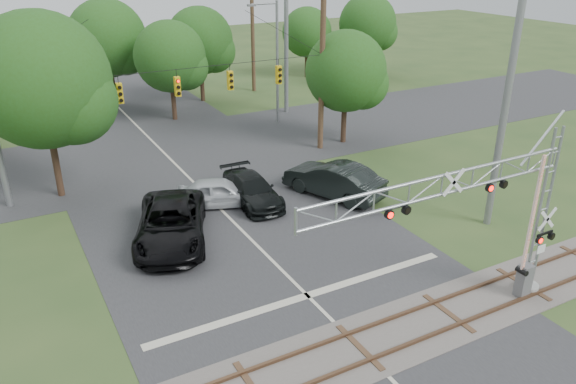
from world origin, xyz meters
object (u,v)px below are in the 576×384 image
car_dark (252,190)px  sedan_silver (219,192)px  crossing_gantry (484,212)px  pickup_black (171,224)px  traffic_signal_span (193,77)px  streetlight (275,57)px

car_dark → sedan_silver: size_ratio=1.14×
crossing_gantry → pickup_black: (-7.86, 10.63, -3.31)m
pickup_black → car_dark: (5.03, 2.08, -0.18)m
car_dark → traffic_signal_span: bearing=100.7°
pickup_black → streetlight: (12.84, 14.43, 4.07)m
pickup_black → car_dark: size_ratio=1.30×
car_dark → pickup_black: bearing=-155.7°
car_dark → streetlight: size_ratio=0.56×
car_dark → sedan_silver: (-1.63, 0.49, 0.02)m
traffic_signal_span → crossing_gantry: bearing=-78.6°
traffic_signal_span → car_dark: size_ratio=3.86×
traffic_signal_span → pickup_black: size_ratio=2.96×
pickup_black → traffic_signal_span: bearing=82.7°
traffic_signal_span → pickup_black: (-4.15, -7.72, -4.77)m
pickup_black → car_dark: bearing=43.4°
traffic_signal_span → sedan_silver: traffic_signal_span is taller
crossing_gantry → sedan_silver: size_ratio=2.52×
traffic_signal_span → sedan_silver: size_ratio=4.41×
streetlight → car_dark: bearing=-122.3°
crossing_gantry → car_dark: crossing_gantry is taller
traffic_signal_span → streetlight: size_ratio=2.17×
crossing_gantry → car_dark: bearing=102.6°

